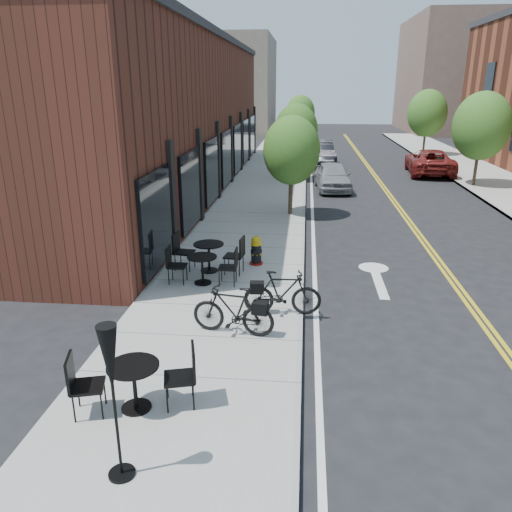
{
  "coord_description": "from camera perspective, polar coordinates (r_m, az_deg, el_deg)",
  "views": [
    {
      "loc": [
        -0.05,
        -10.46,
        4.98
      ],
      "look_at": [
        -1.19,
        1.08,
        1.0
      ],
      "focal_mm": 35.0,
      "sensor_mm": 36.0,
      "label": 1
    }
  ],
  "objects": [
    {
      "name": "parked_car_far",
      "position": [
        31.43,
        19.23,
        10.14
      ],
      "size": [
        2.85,
        5.44,
        1.46
      ],
      "primitive_type": "imported",
      "rotation": [
        0.0,
        0.0,
        3.06
      ],
      "color": "maroon",
      "rests_on": "ground"
    },
    {
      "name": "bistro_set_b",
      "position": [
        12.84,
        -6.16,
        -1.12
      ],
      "size": [
        1.76,
        0.77,
        0.96
      ],
      "rotation": [
        0.0,
        0.0,
        0.0
      ],
      "color": "black",
      "rests_on": "sidewalk_near"
    },
    {
      "name": "parked_car_a",
      "position": [
        25.45,
        8.74,
        8.99
      ],
      "size": [
        1.88,
        4.09,
        1.36
      ],
      "primitive_type": "imported",
      "rotation": [
        0.0,
        0.0,
        0.07
      ],
      "color": "gray",
      "rests_on": "ground"
    },
    {
      "name": "sidewalk_near",
      "position": [
        21.14,
        0.19,
        5.48
      ],
      "size": [
        4.0,
        70.0,
        0.12
      ],
      "primitive_type": "cube",
      "color": "#9E9B93",
      "rests_on": "ground"
    },
    {
      "name": "fire_hydrant",
      "position": [
        14.19,
        0.03,
        0.64
      ],
      "size": [
        0.45,
        0.45,
        0.86
      ],
      "rotation": [
        0.0,
        0.0,
        0.23
      ],
      "color": "maroon",
      "rests_on": "sidewalk_near"
    },
    {
      "name": "tree_far_c",
      "position": [
        39.47,
        18.98,
        15.17
      ],
      "size": [
        2.8,
        2.8,
        4.62
      ],
      "color": "#382B1E",
      "rests_on": "sidewalk_far"
    },
    {
      "name": "tree_near_d",
      "position": [
        43.52,
        5.11,
        15.99
      ],
      "size": [
        2.4,
        2.4,
        4.11
      ],
      "color": "#382B1E",
      "rests_on": "sidewalk_near"
    },
    {
      "name": "tree_near_b",
      "position": [
        27.56,
        4.62,
        14.17
      ],
      "size": [
        2.3,
        2.3,
        3.98
      ],
      "color": "#382B1E",
      "rests_on": "sidewalk_near"
    },
    {
      "name": "bicycle_right",
      "position": [
        11.06,
        3.06,
        -4.23
      ],
      "size": [
        1.75,
        0.6,
        1.03
      ],
      "primitive_type": "imported",
      "rotation": [
        0.0,
        0.0,
        1.64
      ],
      "color": "black",
      "rests_on": "sidewalk_near"
    },
    {
      "name": "parked_car_b",
      "position": [
        33.55,
        7.2,
        11.64
      ],
      "size": [
        2.22,
        5.01,
        1.6
      ],
      "primitive_type": "imported",
      "rotation": [
        0.0,
        0.0,
        0.11
      ],
      "color": "black",
      "rests_on": "ground"
    },
    {
      "name": "bg_building_left",
      "position": [
        59.0,
        -2.23,
        18.95
      ],
      "size": [
        8.0,
        14.0,
        10.0
      ],
      "primitive_type": "cube",
      "color": "#726656",
      "rests_on": "ground"
    },
    {
      "name": "tree_near_a",
      "position": [
        19.61,
        4.08,
        11.94
      ],
      "size": [
        2.2,
        2.2,
        3.81
      ],
      "color": "#382B1E",
      "rests_on": "sidewalk_near"
    },
    {
      "name": "tree_far_b",
      "position": [
        27.91,
        24.38,
        13.37
      ],
      "size": [
        2.8,
        2.8,
        4.62
      ],
      "color": "#382B1E",
      "rests_on": "sidewalk_far"
    },
    {
      "name": "bicycle_left",
      "position": [
        10.22,
        -2.65,
        -6.22
      ],
      "size": [
        1.79,
        0.77,
        1.04
      ],
      "primitive_type": "imported",
      "rotation": [
        0.0,
        0.0,
        -1.74
      ],
      "color": "black",
      "rests_on": "sidewalk_near"
    },
    {
      "name": "tree_near_c",
      "position": [
        35.55,
        4.91,
        14.92
      ],
      "size": [
        2.1,
        2.1,
        3.67
      ],
      "color": "#382B1E",
      "rests_on": "sidewalk_near"
    },
    {
      "name": "parked_car_c",
      "position": [
        35.12,
        7.13,
        11.74
      ],
      "size": [
        1.93,
        4.61,
        1.33
      ],
      "primitive_type": "imported",
      "rotation": [
        0.0,
        0.0,
        -0.01
      ],
      "color": "#A7A6AB",
      "rests_on": "ground"
    },
    {
      "name": "building_near",
      "position": [
        25.34,
        -9.46,
        15.35
      ],
      "size": [
        5.0,
        28.0,
        7.0
      ],
      "primitive_type": "cube",
      "color": "#472116",
      "rests_on": "ground"
    },
    {
      "name": "patio_umbrella",
      "position": [
        6.47,
        -16.26,
        -12.52
      ],
      "size": [
        0.35,
        0.35,
        2.18
      ],
      "color": "black",
      "rests_on": "sidewalk_near"
    },
    {
      "name": "bistro_set_c",
      "position": [
        13.67,
        -5.41,
        0.32
      ],
      "size": [
        1.95,
        0.93,
        1.03
      ],
      "rotation": [
        0.0,
        0.0,
        -0.13
      ],
      "color": "black",
      "rests_on": "sidewalk_near"
    },
    {
      "name": "bg_building_right",
      "position": [
        62.56,
        21.69,
        18.63
      ],
      "size": [
        10.0,
        16.0,
        12.0
      ],
      "primitive_type": "cube",
      "color": "brown",
      "rests_on": "ground"
    },
    {
      "name": "bistro_set_a",
      "position": [
        8.22,
        -13.75,
        -13.64
      ],
      "size": [
        1.93,
        1.0,
        1.02
      ],
      "rotation": [
        0.0,
        0.0,
        0.27
      ],
      "color": "black",
      "rests_on": "sidewalk_near"
    },
    {
      "name": "ground",
      "position": [
        11.59,
        5.38,
        -6.61
      ],
      "size": [
        120.0,
        120.0,
        0.0
      ],
      "primitive_type": "plane",
      "color": "black",
      "rests_on": "ground"
    }
  ]
}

